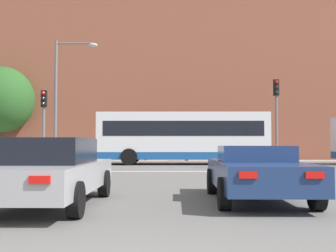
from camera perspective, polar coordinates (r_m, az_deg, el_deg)
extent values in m
cube|color=silver|center=(19.62, -0.49, -6.16)|extent=(8.89, 0.30, 0.01)
cube|color=gray|center=(32.03, -0.16, -4.72)|extent=(69.88, 2.50, 0.01)
cube|color=brown|center=(42.53, -2.54, 5.52)|extent=(34.66, 15.62, 14.34)
cube|color=#4C4F56|center=(44.39, -2.52, 15.96)|extent=(35.35, 16.24, 1.90)
cube|color=brown|center=(48.32, -7.38, 16.56)|extent=(0.90, 0.90, 1.52)
cube|color=#9E9EA3|center=(9.08, -15.92, -6.61)|extent=(1.93, 4.81, 0.56)
cube|color=black|center=(9.01, -15.97, -3.22)|extent=(1.65, 2.17, 0.51)
cylinder|color=black|center=(10.79, -18.37, -7.39)|extent=(0.22, 0.64, 0.64)
cylinder|color=black|center=(10.34, -8.65, -7.71)|extent=(0.22, 0.64, 0.64)
cylinder|color=black|center=(7.44, -12.41, -9.75)|extent=(0.22, 0.64, 0.64)
cube|color=red|center=(6.59, -16.99, -6.98)|extent=(0.32, 0.05, 0.12)
cube|color=navy|center=(9.66, 11.92, -6.39)|extent=(1.88, 4.37, 0.56)
cube|color=navy|center=(9.74, 11.77, -3.68)|extent=(1.59, 1.32, 0.35)
cylinder|color=black|center=(10.89, 5.97, -7.45)|extent=(0.23, 0.64, 0.64)
cylinder|color=black|center=(11.19, 15.08, -7.25)|extent=(0.23, 0.64, 0.64)
cylinder|color=black|center=(8.22, 7.63, -9.08)|extent=(0.23, 0.64, 0.64)
cylinder|color=black|center=(8.60, 19.51, -8.67)|extent=(0.23, 0.64, 0.64)
cube|color=red|center=(7.39, 10.80, -6.54)|extent=(0.32, 0.05, 0.12)
cube|color=red|center=(7.67, 19.27, -6.30)|extent=(0.32, 0.05, 0.12)
cube|color=silver|center=(26.32, 2.02, -1.35)|extent=(10.47, 2.50, 2.86)
cube|color=#194C8E|center=(26.32, 2.02, -3.98)|extent=(10.49, 2.52, 0.44)
cube|color=black|center=(26.33, 2.01, -0.41)|extent=(9.63, 2.53, 0.90)
cylinder|color=black|center=(27.81, 8.67, -4.01)|extent=(1.00, 0.28, 1.00)
cylinder|color=black|center=(25.43, 9.45, -4.16)|extent=(1.00, 0.28, 1.00)
cylinder|color=black|center=(27.63, -4.81, -4.04)|extent=(1.00, 0.28, 1.00)
cylinder|color=black|center=(25.24, -5.31, -4.19)|extent=(1.00, 0.28, 1.00)
cylinder|color=slate|center=(21.04, -16.51, -1.66)|extent=(0.12, 0.12, 3.05)
cube|color=black|center=(21.15, -16.45, 3.56)|extent=(0.26, 0.20, 0.80)
sphere|color=red|center=(21.06, -16.54, 4.29)|extent=(0.17, 0.17, 0.17)
sphere|color=black|center=(21.03, -16.55, 3.60)|extent=(0.17, 0.17, 0.17)
sphere|color=black|center=(21.00, -16.56, 2.90)|extent=(0.17, 0.17, 0.17)
cylinder|color=slate|center=(21.46, 14.50, -0.86)|extent=(0.12, 0.12, 3.67)
cube|color=black|center=(21.63, 14.44, 5.07)|extent=(0.26, 0.20, 0.80)
sphere|color=red|center=(21.54, 14.52, 5.79)|extent=(0.17, 0.17, 0.17)
sphere|color=black|center=(21.51, 14.52, 5.11)|extent=(0.17, 0.17, 0.17)
sphere|color=black|center=(21.48, 14.53, 4.44)|extent=(0.17, 0.17, 0.17)
cylinder|color=slate|center=(24.49, -14.98, 2.98)|extent=(0.16, 0.16, 7.11)
cylinder|color=slate|center=(24.78, -12.51, 10.87)|extent=(2.09, 0.10, 0.10)
ellipsoid|color=#B2B2B7|center=(24.55, -10.10, 10.74)|extent=(0.50, 0.36, 0.22)
cylinder|color=#333851|center=(31.45, 2.44, -4.05)|extent=(0.13, 0.13, 0.79)
cylinder|color=#333851|center=(31.57, 2.66, -4.04)|extent=(0.13, 0.13, 0.79)
cube|color=#232328|center=(31.50, 2.55, -2.76)|extent=(0.45, 0.43, 0.62)
sphere|color=tan|center=(31.50, 2.55, -1.98)|extent=(0.24, 0.24, 0.24)
cylinder|color=#333851|center=(32.69, -3.13, -3.90)|extent=(0.13, 0.13, 0.88)
cylinder|color=#333851|center=(32.82, -2.95, -3.90)|extent=(0.13, 0.13, 0.88)
cube|color=navy|center=(32.75, -3.04, -2.51)|extent=(0.41, 0.45, 0.70)
sphere|color=tan|center=(32.75, -3.03, -1.67)|extent=(0.27, 0.27, 0.27)
cylinder|color=#4C3823|center=(38.89, -21.15, -2.02)|extent=(0.36, 0.36, 2.90)
ellipsoid|color=#33662D|center=(39.11, -21.06, 3.73)|extent=(5.80, 5.80, 6.09)
cylinder|color=#4C3823|center=(38.58, -19.27, -2.00)|extent=(0.36, 0.36, 2.97)
ellipsoid|color=#3D7033|center=(38.73, -19.21, 2.75)|extent=(4.05, 4.05, 4.26)
cylinder|color=#4C3823|center=(35.55, -21.62, -2.17)|extent=(0.36, 0.36, 2.68)
ellipsoid|color=#285623|center=(35.73, -21.53, 3.35)|extent=(4.95, 4.95, 5.19)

